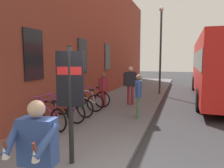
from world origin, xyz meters
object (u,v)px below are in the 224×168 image
at_px(pedestrian_by_facade, 139,91).
at_px(tourist_with_hotdogs, 37,149).
at_px(bicycle_leaning_wall, 83,103).
at_px(transit_info_sign, 70,87).
at_px(bicycle_mid_rack, 73,106).
at_px(pedestrian_crossing_street, 130,82).
at_px(pedestrian_near_bus, 104,86).
at_px(bicycle_by_door, 62,111).
at_px(bicycle_beside_lamp, 91,99).
at_px(city_bus, 220,65).
at_px(street_lamp, 161,43).
at_px(bicycle_end_of_row, 48,116).

bearing_deg(pedestrian_by_facade, tourist_with_hotdogs, 177.69).
distance_m(pedestrian_by_facade, tourist_with_hotdogs, 5.45).
height_order(bicycle_leaning_wall, pedestrian_by_facade, pedestrian_by_facade).
xyz_separation_m(transit_info_sign, tourist_with_hotdogs, (-1.59, -0.40, -0.59)).
height_order(bicycle_mid_rack, transit_info_sign, transit_info_sign).
bearing_deg(tourist_with_hotdogs, pedestrian_crossing_street, 4.39).
xyz_separation_m(pedestrian_near_bus, tourist_with_hotdogs, (-6.60, -1.57, 0.07)).
xyz_separation_m(bicycle_by_door, bicycle_leaning_wall, (1.52, -0.03, 0.00)).
height_order(bicycle_mid_rack, bicycle_leaning_wall, same).
relative_size(bicycle_beside_lamp, city_bus, 0.17).
height_order(bicycle_by_door, bicycle_mid_rack, same).
bearing_deg(city_bus, pedestrian_near_bus, 129.98).
distance_m(bicycle_mid_rack, pedestrian_crossing_street, 3.20).
bearing_deg(pedestrian_by_facade, street_lamp, -1.85).
relative_size(pedestrian_by_facade, tourist_with_hotdogs, 0.97).
bearing_deg(bicycle_mid_rack, bicycle_end_of_row, 178.11).
xyz_separation_m(bicycle_leaning_wall, pedestrian_by_facade, (-0.11, -2.31, 0.58)).
bearing_deg(transit_info_sign, bicycle_mid_rack, 27.90).
distance_m(bicycle_mid_rack, street_lamp, 7.41).
distance_m(bicycle_by_door, pedestrian_crossing_street, 3.90).
bearing_deg(bicycle_end_of_row, street_lamp, -18.03).
xyz_separation_m(bicycle_by_door, bicycle_mid_rack, (0.80, 0.02, 0.00)).
bearing_deg(pedestrian_near_bus, bicycle_mid_rack, 162.50).
bearing_deg(transit_info_sign, bicycle_by_door, 34.85).
relative_size(bicycle_by_door, bicycle_mid_rack, 1.00).
distance_m(bicycle_by_door, pedestrian_near_bus, 2.68).
bearing_deg(bicycle_beside_lamp, pedestrian_crossing_street, -53.72).
xyz_separation_m(bicycle_beside_lamp, transit_info_sign, (-4.83, -1.71, 1.21)).
bearing_deg(pedestrian_near_bus, transit_info_sign, -166.91).
xyz_separation_m(bicycle_end_of_row, street_lamp, (7.94, -2.58, 2.71)).
height_order(bicycle_end_of_row, pedestrian_near_bus, pedestrian_near_bus).
distance_m(bicycle_end_of_row, street_lamp, 8.77).
bearing_deg(city_bus, bicycle_mid_rack, 136.69).
bearing_deg(pedestrian_near_bus, bicycle_leaning_wall, 153.72).
relative_size(bicycle_end_of_row, bicycle_mid_rack, 0.96).
bearing_deg(pedestrian_crossing_street, pedestrian_by_facade, -159.20).
distance_m(city_bus, pedestrian_crossing_street, 5.56).
bearing_deg(city_bus, bicycle_end_of_row, 142.66).
xyz_separation_m(pedestrian_near_bus, street_lamp, (4.65, -1.98, 2.16)).
bearing_deg(pedestrian_near_bus, bicycle_by_door, 168.09).
bearing_deg(tourist_with_hotdogs, city_bus, -18.58).
relative_size(city_bus, pedestrian_near_bus, 6.82).
height_order(bicycle_by_door, transit_info_sign, transit_info_sign).
distance_m(pedestrian_by_facade, pedestrian_near_bus, 2.13).
height_order(pedestrian_near_bus, pedestrian_crossing_street, pedestrian_crossing_street).
distance_m(bicycle_leaning_wall, city_bus, 8.09).
distance_m(city_bus, tourist_with_hotdogs, 11.66).
relative_size(bicycle_by_door, pedestrian_crossing_street, 0.99).
bearing_deg(pedestrian_crossing_street, tourist_with_hotdogs, -175.61).
relative_size(bicycle_leaning_wall, bicycle_beside_lamp, 0.97).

